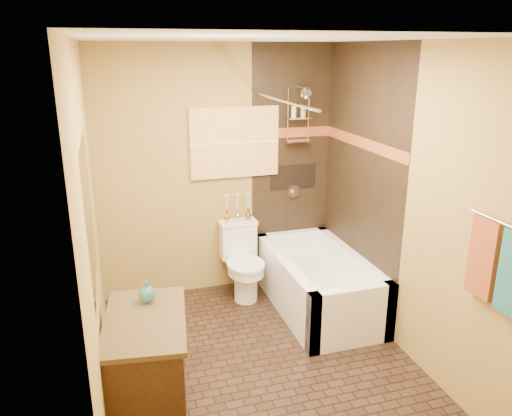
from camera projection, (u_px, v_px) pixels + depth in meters
name	position (u px, v px, depth m)	size (l,w,h in m)	color
floor	(263.00, 366.00, 4.02)	(3.00, 3.00, 0.00)	black
wall_left	(92.00, 236.00, 3.30)	(0.02, 3.00, 2.50)	#A1813E
wall_right	(407.00, 205.00, 3.97)	(0.02, 3.00, 2.50)	#A1813E
wall_back	(218.00, 173.00, 5.00)	(2.40, 0.02, 2.50)	#A1813E
wall_front	(365.00, 322.00, 2.27)	(2.40, 0.02, 2.50)	#A1813E
ceiling	(265.00, 39.00, 3.25)	(3.00, 3.00, 0.00)	silver
alcove_tile_back	(291.00, 168.00, 5.21)	(0.85, 0.01, 2.50)	black
alcove_tile_right	(360.00, 182.00, 4.65)	(0.01, 1.50, 2.50)	black
mosaic_band_back	(292.00, 133.00, 5.08)	(0.85, 0.01, 0.10)	maroon
mosaic_band_right	(362.00, 143.00, 4.53)	(0.01, 1.50, 0.10)	maroon
alcove_niche	(293.00, 177.00, 5.24)	(0.50, 0.01, 0.25)	black
shower_fixtures	(298.00, 129.00, 4.99)	(0.24, 0.33, 1.16)	silver
curtain_rod	(282.00, 101.00, 4.19)	(0.03, 0.03, 1.55)	silver
towel_bar	(504.00, 224.00, 2.94)	(0.02, 0.02, 0.55)	silver
towel_rust	(483.00, 258.00, 3.14)	(0.05, 0.22, 0.52)	brown
sunset_painting	(235.00, 143.00, 4.93)	(0.90, 0.04, 0.70)	orange
vanity_mirror	(89.00, 215.00, 2.94)	(0.01, 1.00, 0.90)	white
bathtub	(318.00, 287.00, 4.86)	(0.80, 1.50, 0.55)	white
toilet	(243.00, 261.00, 5.06)	(0.39, 0.57, 0.76)	white
vanity	(147.00, 368.00, 3.36)	(0.63, 0.92, 0.76)	black
teal_bottle	(147.00, 292.00, 3.44)	(0.12, 0.12, 0.19)	#246C63
bud_vases	(238.00, 207.00, 5.05)	(0.28, 0.06, 0.28)	#BF883B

